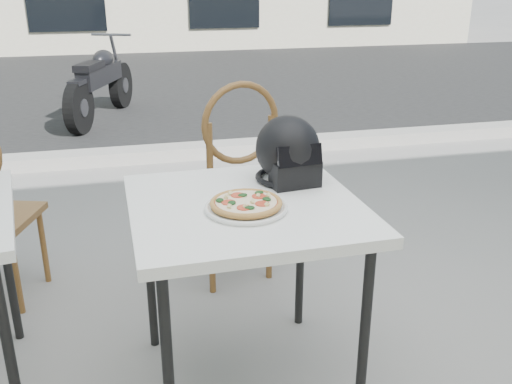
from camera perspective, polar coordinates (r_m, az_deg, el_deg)
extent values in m
plane|color=gray|center=(2.90, 5.28, -13.76)|extent=(80.00, 80.00, 0.00)
cube|color=black|center=(9.42, -8.76, 10.66)|extent=(30.00, 8.00, 0.00)
cube|color=#9C9992|center=(5.54, -4.74, 4.22)|extent=(30.00, 0.25, 0.12)
cube|color=white|center=(2.19, -1.08, -1.59)|extent=(0.89, 0.89, 0.04)
cylinder|color=black|center=(2.04, -8.79, -17.27)|extent=(0.04, 0.04, 0.79)
cylinder|color=black|center=(2.20, 10.77, -14.19)|extent=(0.04, 0.04, 0.79)
cylinder|color=black|center=(2.65, -10.59, -7.75)|extent=(0.04, 0.04, 0.79)
cylinder|color=black|center=(2.77, 4.47, -6.02)|extent=(0.04, 0.04, 0.79)
cylinder|color=white|center=(2.11, -1.00, -1.71)|extent=(0.38, 0.38, 0.01)
torus|color=white|center=(2.11, -1.00, -1.56)|extent=(0.40, 0.40, 0.02)
cylinder|color=#BD8845|center=(2.10, -1.00, -1.21)|extent=(0.34, 0.34, 0.01)
torus|color=#BD8845|center=(2.10, -1.00, -1.07)|extent=(0.35, 0.35, 0.02)
cylinder|color=red|center=(2.10, -1.00, -1.05)|extent=(0.30, 0.30, 0.00)
cylinder|color=#FFE9C3|center=(2.10, -1.00, -0.98)|extent=(0.29, 0.29, 0.00)
cylinder|color=red|center=(2.14, 0.27, -0.43)|extent=(0.07, 0.07, 0.00)
cylinder|color=red|center=(2.15, -1.83, -0.32)|extent=(0.07, 0.07, 0.00)
cylinder|color=red|center=(2.08, -2.75, -1.05)|extent=(0.07, 0.07, 0.00)
cylinder|color=red|center=(2.04, -1.21, -1.56)|extent=(0.07, 0.07, 0.00)
cylinder|color=red|center=(2.07, 0.62, -1.17)|extent=(0.07, 0.07, 0.00)
ellipsoid|color=#153B16|center=(2.14, -1.34, -0.31)|extent=(0.05, 0.04, 0.01)
ellipsoid|color=#153B16|center=(2.07, -2.44, -1.08)|extent=(0.04, 0.05, 0.01)
ellipsoid|color=#153B16|center=(2.11, 1.08, -0.71)|extent=(0.04, 0.05, 0.01)
ellipsoid|color=#153B16|center=(2.03, -0.64, -1.57)|extent=(0.04, 0.04, 0.01)
ellipsoid|color=#153B16|center=(2.17, 0.31, -0.07)|extent=(0.05, 0.04, 0.01)
ellipsoid|color=#153B16|center=(2.10, -3.65, -0.82)|extent=(0.04, 0.04, 0.01)
cylinder|color=#EADA8F|center=(2.08, -0.36, -0.95)|extent=(0.02, 0.02, 0.02)
cylinder|color=#EADA8F|center=(2.12, -3.03, -0.49)|extent=(0.02, 0.02, 0.02)
cylinder|color=#EADA8F|center=(2.13, 0.22, -0.35)|extent=(0.02, 0.02, 0.02)
cylinder|color=#EADA8F|center=(2.16, -2.62, -0.12)|extent=(0.02, 0.02, 0.02)
cylinder|color=#EADA8F|center=(2.05, 1.09, -1.22)|extent=(0.02, 0.02, 0.02)
cylinder|color=#EADA8F|center=(2.04, -2.68, -1.42)|extent=(0.02, 0.02, 0.02)
cylinder|color=#EADA8F|center=(2.14, 1.23, -0.32)|extent=(0.02, 0.02, 0.02)
cylinder|color=#EADA8F|center=(2.03, -1.08, -1.43)|extent=(0.02, 0.02, 0.02)
ellipsoid|color=black|center=(2.38, 3.19, 4.36)|extent=(0.30, 0.31, 0.28)
cube|color=black|center=(2.33, 3.96, 1.82)|extent=(0.21, 0.12, 0.11)
torus|color=black|center=(2.42, 3.13, 1.55)|extent=(0.30, 0.30, 0.02)
cube|color=black|center=(2.28, 4.39, 3.66)|extent=(0.19, 0.06, 0.09)
cube|color=brown|center=(3.21, -2.91, -0.07)|extent=(0.53, 0.53, 0.04)
cylinder|color=brown|center=(3.53, -1.41, -2.53)|extent=(0.04, 0.04, 0.49)
cylinder|color=brown|center=(3.40, -6.79, -3.60)|extent=(0.04, 0.04, 0.49)
cylinder|color=brown|center=(3.24, 1.33, -4.75)|extent=(0.04, 0.04, 0.49)
cylinder|color=brown|center=(3.10, -4.45, -6.03)|extent=(0.04, 0.04, 0.49)
cylinder|color=brown|center=(3.05, 1.51, 3.42)|extent=(0.04, 0.04, 0.46)
cylinder|color=brown|center=(2.91, -4.63, 2.45)|extent=(0.04, 0.04, 0.46)
torus|color=brown|center=(2.92, -1.52, 6.88)|extent=(0.43, 0.14, 0.43)
cylinder|color=black|center=(2.26, -23.42, -14.76)|extent=(0.04, 0.04, 0.78)
cylinder|color=black|center=(2.89, -23.60, -6.78)|extent=(0.04, 0.04, 0.78)
cylinder|color=brown|center=(3.42, -20.48, -5.05)|extent=(0.04, 0.04, 0.45)
cylinder|color=brown|center=(3.16, -22.86, -7.59)|extent=(0.04, 0.04, 0.45)
cylinder|color=brown|center=(2.98, -24.15, -0.03)|extent=(0.04, 0.04, 0.43)
cylinder|color=black|center=(7.78, -13.36, 10.35)|extent=(0.31, 0.59, 0.58)
cylinder|color=slate|center=(7.78, -13.36, 10.35)|extent=(0.19, 0.23, 0.19)
cylinder|color=black|center=(6.54, -17.29, 8.05)|extent=(0.31, 0.59, 0.58)
cylinder|color=slate|center=(6.54, -17.29, 8.05)|extent=(0.19, 0.23, 0.19)
cube|color=black|center=(7.11, -15.35, 11.21)|extent=(0.52, 1.01, 0.21)
ellipsoid|color=black|center=(7.22, -15.05, 12.71)|extent=(0.34, 0.45, 0.22)
cube|color=black|center=(6.83, -16.36, 11.97)|extent=(0.35, 0.52, 0.08)
cylinder|color=slate|center=(7.66, -13.75, 12.52)|extent=(0.15, 0.31, 0.69)
cylinder|color=slate|center=(7.51, -14.29, 15.01)|extent=(0.48, 0.21, 0.03)
cube|color=black|center=(6.51, -17.48, 10.41)|extent=(0.20, 0.25, 0.05)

